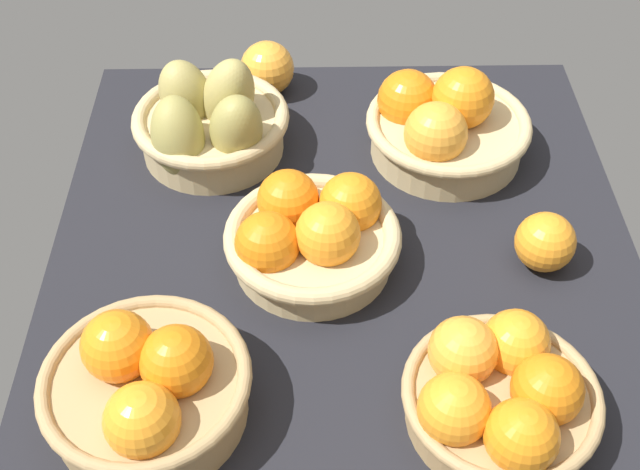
# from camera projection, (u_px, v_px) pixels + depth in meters

# --- Properties ---
(market_tray) EXTENTS (0.84, 0.72, 0.03)m
(market_tray) POSITION_uv_depth(u_px,v_px,m) (344.00, 273.00, 1.00)
(market_tray) COLOR black
(market_tray) RESTS_ON ground
(basket_far_right_pears) EXTENTS (0.22, 0.21, 0.15)m
(basket_far_right_pears) POSITION_uv_depth(u_px,v_px,m) (210.00, 123.00, 1.10)
(basket_far_right_pears) COLOR tan
(basket_far_right_pears) RESTS_ON market_tray
(basket_far_left) EXTENTS (0.21, 0.21, 0.12)m
(basket_far_left) POSITION_uv_depth(u_px,v_px,m) (147.00, 387.00, 0.81)
(basket_far_left) COLOR tan
(basket_far_left) RESTS_ON market_tray
(basket_near_right) EXTENTS (0.22, 0.22, 0.12)m
(basket_near_right) POSITION_uv_depth(u_px,v_px,m) (443.00, 125.00, 1.11)
(basket_near_right) COLOR tan
(basket_near_right) RESTS_ON market_tray
(basket_center) EXTENTS (0.21, 0.21, 0.10)m
(basket_center) POSITION_uv_depth(u_px,v_px,m) (311.00, 234.00, 0.97)
(basket_center) COLOR tan
(basket_center) RESTS_ON market_tray
(basket_near_left) EXTENTS (0.20, 0.20, 0.10)m
(basket_near_left) POSITION_uv_depth(u_px,v_px,m) (500.00, 394.00, 0.81)
(basket_near_left) COLOR tan
(basket_near_left) RESTS_ON market_tray
(loose_orange_front_gap) EXTENTS (0.08, 0.08, 0.08)m
(loose_orange_front_gap) POSITION_uv_depth(u_px,v_px,m) (267.00, 68.00, 1.21)
(loose_orange_front_gap) COLOR #F49E33
(loose_orange_front_gap) RESTS_ON market_tray
(loose_orange_side_gap) EXTENTS (0.07, 0.07, 0.07)m
(loose_orange_side_gap) POSITION_uv_depth(u_px,v_px,m) (545.00, 241.00, 0.97)
(loose_orange_side_gap) COLOR orange
(loose_orange_side_gap) RESTS_ON market_tray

